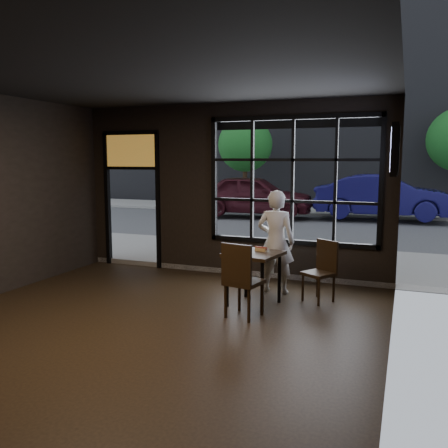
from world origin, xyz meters
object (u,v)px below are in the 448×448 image
at_px(cafe_table, 254,278).
at_px(navy_car, 383,197).
at_px(man, 276,242).
at_px(chair_near, 244,279).

height_order(cafe_table, navy_car, navy_car).
height_order(cafe_table, man, man).
xyz_separation_m(chair_near, man, (0.09, 1.33, 0.32)).
bearing_deg(navy_car, man, 170.71).
height_order(chair_near, navy_car, navy_car).
bearing_deg(chair_near, cafe_table, -74.29).
relative_size(chair_near, man, 0.62).
bearing_deg(man, chair_near, 84.42).
distance_m(cafe_table, chair_near, 0.59).
bearing_deg(man, navy_car, -98.32).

